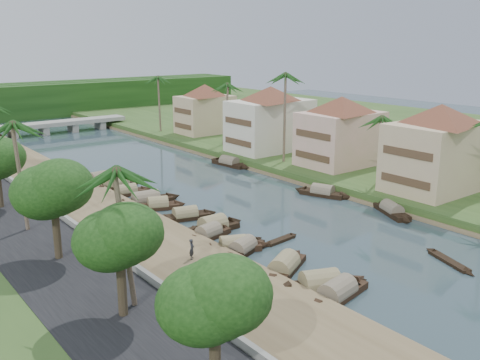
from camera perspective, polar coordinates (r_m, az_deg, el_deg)
ground at (r=55.20m, az=7.37°, el=-5.04°), size 220.00×220.00×0.00m
left_bank at (r=62.85m, az=-16.53°, el=-2.68°), size 10.00×180.00×0.80m
right_bank at (r=81.55m, az=6.88°, el=1.93°), size 16.00×180.00×1.20m
road at (r=60.43m, az=-24.04°, el=-3.78°), size 8.00×180.00×1.40m
retaining_wall at (r=61.29m, az=-20.23°, el=-2.51°), size 0.40×180.00×1.10m
far_right_fill at (r=110.35m, az=20.74°, el=4.43°), size 60.00×220.00×1.15m
treeline at (r=142.03m, az=-22.72°, el=7.77°), size 120.00×14.00×8.00m
bridge at (r=115.74m, az=-18.82°, el=5.62°), size 28.00×4.00×2.40m
building_near at (r=66.94m, az=20.38°, el=3.34°), size 14.85×14.85×10.20m
building_mid at (r=77.17m, az=10.67°, el=5.24°), size 14.11×14.11×9.70m
building_far at (r=86.25m, az=3.24°, el=6.63°), size 15.59×15.59×10.20m
building_distant at (r=102.65m, az=-3.75°, el=7.65°), size 12.62×12.62×9.20m
sampan_0 at (r=41.05m, az=10.34°, el=-11.79°), size 8.58×3.22×2.21m
sampan_1 at (r=42.01m, az=8.52°, el=-11.05°), size 8.40×4.91×2.44m
sampan_2 at (r=44.75m, az=4.72°, el=-9.26°), size 8.28×5.42×2.23m
sampan_3 at (r=48.34m, az=0.33°, el=-7.33°), size 7.25×3.97×1.98m
sampan_4 at (r=48.87m, az=-0.71°, el=-7.08°), size 6.99×4.20×2.02m
sampan_5 at (r=53.77m, az=-2.90°, el=-5.00°), size 7.42×2.12×2.36m
sampan_6 at (r=51.95m, az=-3.36°, el=-5.74°), size 6.76×2.85×2.00m
sampan_7 at (r=57.36m, az=-5.86°, el=-3.79°), size 7.46×3.30×1.98m
sampan_8 at (r=61.16m, az=-8.74°, el=-2.69°), size 6.67×3.79×2.06m
sampan_9 at (r=63.42m, az=-10.00°, el=-2.11°), size 8.98×2.95×2.23m
sampan_10 at (r=67.20m, az=-12.01°, el=-1.25°), size 6.97×1.94×1.94m
sampan_11 at (r=70.63m, az=-13.04°, el=-0.52°), size 8.38×4.51×2.35m
sampan_12 at (r=74.14m, az=-14.44°, el=0.11°), size 9.54×2.49×2.24m
sampan_13 at (r=71.88m, az=-13.38°, el=-0.28°), size 7.54×4.20×2.07m
sampan_14 at (r=60.98m, az=15.88°, el=-3.16°), size 4.61×7.79×1.95m
sampan_15 at (r=66.27m, az=8.81°, el=-1.32°), size 4.23×7.72×2.08m
sampan_16 at (r=81.13m, az=-1.13°, el=1.83°), size 2.57×8.77×2.12m
canoe_0 at (r=49.82m, az=21.40°, el=-8.10°), size 2.99×6.26×0.84m
canoe_1 at (r=51.22m, az=4.34°, el=-6.44°), size 4.85×1.29×0.77m
canoe_2 at (r=63.70m, az=-11.29°, el=-2.39°), size 6.37×2.31×0.92m
palm_1 at (r=67.39m, az=14.89°, el=6.29°), size 3.20×3.20×9.74m
palm_2 at (r=77.14m, az=4.87°, el=10.92°), size 3.20×3.20×14.16m
palm_3 at (r=90.39m, az=-1.72°, el=10.00°), size 3.20×3.20×11.64m
palm_4 at (r=34.10m, az=-12.19°, el=0.79°), size 3.20×3.20×10.92m
palm_5 at (r=51.63m, az=-22.79°, el=5.35°), size 3.20×3.20×11.56m
palm_7 at (r=104.73m, az=-8.69°, el=10.65°), size 3.20×3.20×11.94m
tree_0 at (r=26.01m, az=-2.76°, el=-12.73°), size 4.60×4.60×7.20m
tree_1 at (r=34.21m, az=-12.80°, el=-6.05°), size 4.67×4.67×7.28m
tree_2 at (r=44.54m, az=-19.35°, el=-1.02°), size 5.30×5.30×7.98m
tree_6 at (r=90.60m, az=5.07°, el=6.97°), size 4.13×4.13×6.98m
person_near at (r=45.09m, az=-5.16°, el=-7.34°), size 0.75×0.74×1.74m
person_far at (r=54.08m, az=-12.75°, el=-3.89°), size 1.01×0.95×1.65m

